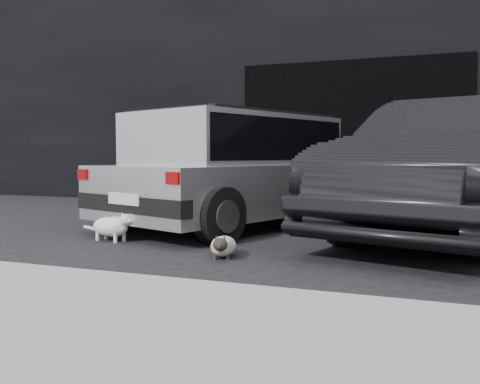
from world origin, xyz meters
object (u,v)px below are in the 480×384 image
(silver_hatchback, at_px, (241,165))
(cat_siamese, at_px, (223,246))
(cat_white, at_px, (113,226))
(second_car, at_px, (460,166))

(silver_hatchback, xyz_separation_m, cat_siamese, (0.66, -2.16, -0.69))
(cat_siamese, bearing_deg, silver_hatchback, -89.16)
(cat_siamese, xyz_separation_m, cat_white, (-1.47, 0.42, 0.06))
(silver_hatchback, bearing_deg, cat_siamese, -52.82)
(second_car, relative_size, cat_white, 6.86)
(silver_hatchback, distance_m, cat_white, 2.03)
(cat_white, bearing_deg, silver_hatchback, 168.95)
(silver_hatchback, height_order, cat_siamese, silver_hatchback)
(cat_white, bearing_deg, cat_siamese, 88.17)
(silver_hatchback, distance_m, second_car, 2.67)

